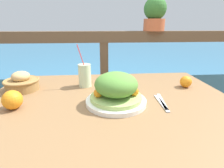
% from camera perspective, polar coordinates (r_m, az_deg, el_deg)
% --- Properties ---
extents(patio_table, '(1.22, 0.93, 0.75)m').
position_cam_1_polar(patio_table, '(0.88, -0.66, -10.86)').
color(patio_table, olive).
rests_on(patio_table, ground_plane).
extents(railing_fence, '(2.80, 0.08, 1.04)m').
position_cam_1_polar(railing_fence, '(1.53, -2.60, 7.14)').
color(railing_fence, brown).
rests_on(railing_fence, ground_plane).
extents(sea_backdrop, '(12.00, 4.00, 0.50)m').
position_cam_1_polar(sea_backdrop, '(4.09, -3.81, 7.08)').
color(sea_backdrop, teal).
rests_on(sea_backdrop, ground_plane).
extents(salad_plate, '(0.28, 0.28, 0.15)m').
position_cam_1_polar(salad_plate, '(0.79, 1.35, -2.08)').
color(salad_plate, white).
rests_on(salad_plate, patio_table).
extents(drink_glass, '(0.07, 0.07, 0.24)m').
position_cam_1_polar(drink_glass, '(1.02, -8.88, 2.80)').
color(drink_glass, beige).
rests_on(drink_glass, patio_table).
extents(bread_basket, '(0.19, 0.19, 0.11)m').
position_cam_1_polar(bread_basket, '(1.08, -27.38, 0.40)').
color(bread_basket, olive).
rests_on(bread_basket, patio_table).
extents(potted_plant, '(0.18, 0.18, 0.26)m').
position_cam_1_polar(potted_plant, '(1.57, 13.80, 21.33)').
color(potted_plant, '#B75B38').
rests_on(potted_plant, railing_fence).
extents(fork, '(0.04, 0.18, 0.00)m').
position_cam_1_polar(fork, '(0.86, 16.07, -5.50)').
color(fork, silver).
rests_on(fork, patio_table).
extents(knife, '(0.02, 0.18, 0.00)m').
position_cam_1_polar(knife, '(0.84, 15.80, -5.98)').
color(knife, silver).
rests_on(knife, patio_table).
extents(orange_near_basket, '(0.08, 0.08, 0.08)m').
position_cam_1_polar(orange_near_basket, '(0.86, -29.76, -4.52)').
color(orange_near_basket, orange).
rests_on(orange_near_basket, patio_table).
extents(orange_near_glass, '(0.07, 0.07, 0.07)m').
position_cam_1_polar(orange_near_glass, '(1.09, 22.96, 0.71)').
color(orange_near_glass, orange).
rests_on(orange_near_glass, patio_table).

